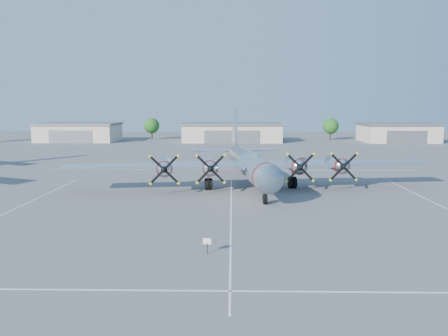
{
  "coord_description": "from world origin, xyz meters",
  "views": [
    {
      "loc": [
        0.11,
        -45.52,
        10.45
      ],
      "look_at": [
        -0.86,
        4.94,
        3.2
      ],
      "focal_mm": 35.0,
      "sensor_mm": 36.0,
      "label": 1
    }
  ],
  "objects_px": {
    "tree_west": "(152,126)",
    "main_bomber_b29": "(248,186)",
    "info_placard": "(207,243)",
    "hangar_east": "(397,132)",
    "hangar_center": "(232,132)",
    "tree_east": "(331,126)",
    "hangar_west": "(79,132)"
  },
  "relations": [
    {
      "from": "hangar_west",
      "to": "hangar_east",
      "type": "distance_m",
      "value": 93.0
    },
    {
      "from": "tree_west",
      "to": "info_placard",
      "type": "xyz_separation_m",
      "value": [
        23.33,
        -105.68,
        -3.43
      ]
    },
    {
      "from": "hangar_east",
      "to": "info_placard",
      "type": "height_order",
      "value": "hangar_east"
    },
    {
      "from": "hangar_east",
      "to": "tree_east",
      "type": "bearing_deg",
      "value": 161.46
    },
    {
      "from": "hangar_east",
      "to": "main_bomber_b29",
      "type": "height_order",
      "value": "hangar_east"
    },
    {
      "from": "hangar_center",
      "to": "info_placard",
      "type": "distance_m",
      "value": 97.67
    },
    {
      "from": "hangar_east",
      "to": "tree_west",
      "type": "relative_size",
      "value": 3.1
    },
    {
      "from": "main_bomber_b29",
      "to": "tree_east",
      "type": "bearing_deg",
      "value": 62.72
    },
    {
      "from": "tree_east",
      "to": "tree_west",
      "type": "bearing_deg",
      "value": 177.92
    },
    {
      "from": "main_bomber_b29",
      "to": "hangar_west",
      "type": "bearing_deg",
      "value": 116.04
    },
    {
      "from": "tree_east",
      "to": "hangar_west",
      "type": "bearing_deg",
      "value": -175.4
    },
    {
      "from": "tree_east",
      "to": "main_bomber_b29",
      "type": "xyz_separation_m",
      "value": [
        -27.79,
        -77.27,
        -4.22
      ]
    },
    {
      "from": "tree_west",
      "to": "main_bomber_b29",
      "type": "distance_m",
      "value": 83.92
    },
    {
      "from": "tree_west",
      "to": "tree_east",
      "type": "distance_m",
      "value": 55.04
    },
    {
      "from": "hangar_east",
      "to": "tree_east",
      "type": "height_order",
      "value": "tree_east"
    },
    {
      "from": "main_bomber_b29",
      "to": "info_placard",
      "type": "xyz_separation_m",
      "value": [
        -3.87,
        -26.4,
        0.79
      ]
    },
    {
      "from": "tree_east",
      "to": "info_placard",
      "type": "distance_m",
      "value": 108.46
    },
    {
      "from": "tree_west",
      "to": "main_bomber_b29",
      "type": "bearing_deg",
      "value": -71.06
    },
    {
      "from": "hangar_center",
      "to": "hangar_east",
      "type": "distance_m",
      "value": 48.0
    },
    {
      "from": "hangar_center",
      "to": "info_placard",
      "type": "xyz_separation_m",
      "value": [
        -1.67,
        -97.64,
        -1.92
      ]
    },
    {
      "from": "hangar_center",
      "to": "hangar_east",
      "type": "bearing_deg",
      "value": 0.0
    },
    {
      "from": "hangar_center",
      "to": "tree_west",
      "type": "xyz_separation_m",
      "value": [
        -25.0,
        8.04,
        1.51
      ]
    },
    {
      "from": "hangar_east",
      "to": "tree_west",
      "type": "height_order",
      "value": "tree_west"
    },
    {
      "from": "main_bomber_b29",
      "to": "tree_west",
      "type": "bearing_deg",
      "value": 101.45
    },
    {
      "from": "tree_east",
      "to": "hangar_center",
      "type": "bearing_deg",
      "value": -168.62
    },
    {
      "from": "hangar_west",
      "to": "hangar_center",
      "type": "bearing_deg",
      "value": -0.0
    },
    {
      "from": "hangar_center",
      "to": "main_bomber_b29",
      "type": "height_order",
      "value": "hangar_center"
    },
    {
      "from": "hangar_east",
      "to": "tree_east",
      "type": "xyz_separation_m",
      "value": [
        -18.0,
        6.04,
        1.51
      ]
    },
    {
      "from": "tree_east",
      "to": "info_placard",
      "type": "relative_size",
      "value": 5.92
    },
    {
      "from": "hangar_west",
      "to": "hangar_center",
      "type": "height_order",
      "value": "same"
    },
    {
      "from": "hangar_center",
      "to": "tree_west",
      "type": "bearing_deg",
      "value": 162.18
    },
    {
      "from": "info_placard",
      "to": "tree_west",
      "type": "bearing_deg",
      "value": 111.15
    }
  ]
}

